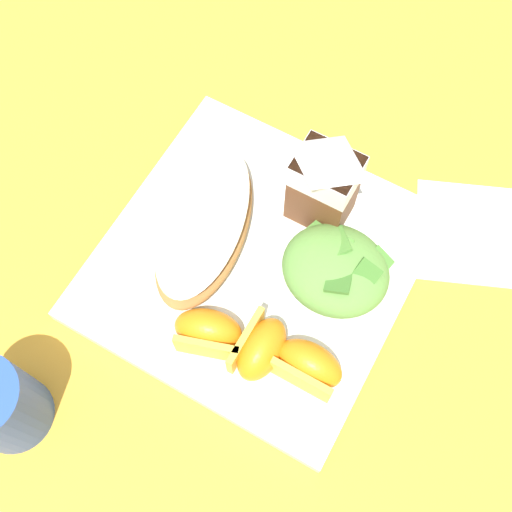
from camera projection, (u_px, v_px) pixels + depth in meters
ground at (256, 267)px, 0.62m from camera, size 3.00×3.00×0.00m
white_plate at (256, 263)px, 0.61m from camera, size 0.28×0.28×0.02m
cheesy_pizza_bread at (205, 225)px, 0.60m from camera, size 0.12×0.18×0.04m
green_salad_pile at (336, 269)px, 0.58m from camera, size 0.10×0.09×0.05m
milk_carton at (325, 180)px, 0.57m from camera, size 0.06×0.05×0.11m
orange_wedge_front at (210, 333)px, 0.56m from camera, size 0.07×0.05×0.04m
orange_wedge_middle at (260, 348)px, 0.55m from camera, size 0.04×0.06×0.04m
orange_wedge_rear at (308, 366)px, 0.54m from camera, size 0.06×0.04×0.04m
paper_napkin at (473, 233)px, 0.63m from camera, size 0.14×0.14×0.00m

